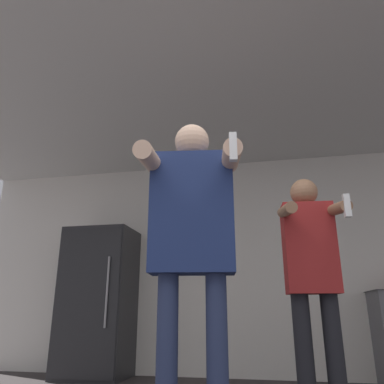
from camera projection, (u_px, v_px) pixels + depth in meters
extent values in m
cube|color=silver|center=(246.00, 262.00, 4.50)|extent=(7.00, 0.06, 2.55)
cube|color=silver|center=(227.00, 89.00, 3.29)|extent=(7.00, 3.91, 0.05)
cube|color=#262628|center=(98.00, 300.00, 4.38)|extent=(0.78, 0.60, 1.67)
cube|color=black|center=(86.00, 300.00, 4.10)|extent=(0.75, 0.01, 1.60)
cylinder|color=#99999E|center=(107.00, 291.00, 4.05)|extent=(0.02, 0.02, 0.75)
cylinder|color=navy|center=(167.00, 366.00, 1.85)|extent=(0.11, 0.11, 0.89)
cylinder|color=navy|center=(217.00, 366.00, 1.84)|extent=(0.11, 0.11, 0.89)
cube|color=navy|center=(192.00, 213.00, 2.08)|extent=(0.48, 0.26, 0.67)
sphere|color=beige|center=(192.00, 142.00, 2.22)|extent=(0.20, 0.20, 0.20)
cylinder|color=beige|center=(149.00, 159.00, 1.98)|extent=(0.15, 0.42, 0.16)
cylinder|color=beige|center=(231.00, 157.00, 1.96)|extent=(0.15, 0.42, 0.16)
cube|color=white|center=(233.00, 147.00, 1.76)|extent=(0.04, 0.04, 0.14)
cylinder|color=black|center=(305.00, 361.00, 2.36)|extent=(0.12, 0.12, 0.81)
cylinder|color=black|center=(335.00, 361.00, 2.34)|extent=(0.12, 0.12, 0.81)
cube|color=maroon|center=(309.00, 248.00, 2.57)|extent=(0.36, 0.23, 0.61)
sphere|color=#9E7051|center=(304.00, 192.00, 2.69)|extent=(0.19, 0.19, 0.19)
cylinder|color=#9E7051|center=(287.00, 210.00, 2.46)|extent=(0.11, 0.42, 0.14)
cylinder|color=#9E7051|center=(337.00, 209.00, 2.43)|extent=(0.11, 0.42, 0.14)
cube|color=white|center=(347.00, 206.00, 2.22)|extent=(0.04, 0.04, 0.14)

